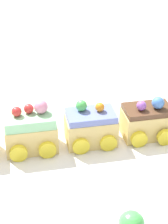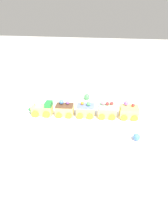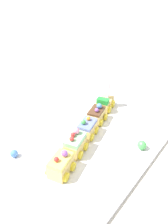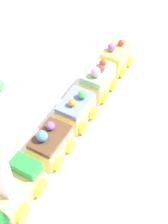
% 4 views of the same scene
% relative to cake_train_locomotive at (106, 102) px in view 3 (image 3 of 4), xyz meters
% --- Properties ---
extents(ground_plane, '(10.00, 10.00, 0.00)m').
position_rel_cake_train_locomotive_xyz_m(ground_plane, '(-0.17, -0.05, -0.04)').
color(ground_plane, beige).
extents(display_board, '(0.84, 0.47, 0.01)m').
position_rel_cake_train_locomotive_xyz_m(display_board, '(-0.17, -0.05, -0.03)').
color(display_board, white).
rests_on(display_board, ground_plane).
extents(cake_train_locomotive, '(0.12, 0.08, 0.12)m').
position_rel_cake_train_locomotive_xyz_m(cake_train_locomotive, '(0.00, 0.00, 0.00)').
color(cake_train_locomotive, '#E5C675').
rests_on(cake_train_locomotive, display_board).
extents(cake_car_chocolate, '(0.09, 0.08, 0.07)m').
position_rel_cake_train_locomotive_xyz_m(cake_car_chocolate, '(-0.10, -0.03, -0.00)').
color(cake_car_chocolate, '#E5C675').
rests_on(cake_car_chocolate, display_board).
extents(cake_car_blueberry, '(0.09, 0.08, 0.07)m').
position_rel_cake_train_locomotive_xyz_m(cake_car_blueberry, '(-0.19, -0.05, -0.00)').
color(cake_car_blueberry, '#E5C675').
rests_on(cake_car_blueberry, display_board).
extents(cake_car_mint, '(0.09, 0.08, 0.08)m').
position_rel_cake_train_locomotive_xyz_m(cake_car_mint, '(-0.28, -0.07, 0.00)').
color(cake_car_mint, '#E5C675').
rests_on(cake_car_mint, display_board).
extents(cake_car_lemon, '(0.09, 0.08, 0.07)m').
position_rel_cake_train_locomotive_xyz_m(cake_car_lemon, '(-0.38, -0.10, -0.00)').
color(cake_car_lemon, '#E5C675').
rests_on(cake_car_lemon, display_board).
extents(gumball_blue, '(0.02, 0.02, 0.02)m').
position_rel_cake_train_locomotive_xyz_m(gumball_blue, '(-0.42, 0.06, -0.02)').
color(gumball_blue, '#4C84E0').
rests_on(gumball_blue, display_board).
extents(gumball_green, '(0.03, 0.03, 0.03)m').
position_rel_cake_train_locomotive_xyz_m(gumball_green, '(-0.14, -0.24, -0.01)').
color(gumball_green, '#4CBC56').
rests_on(gumball_green, display_board).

